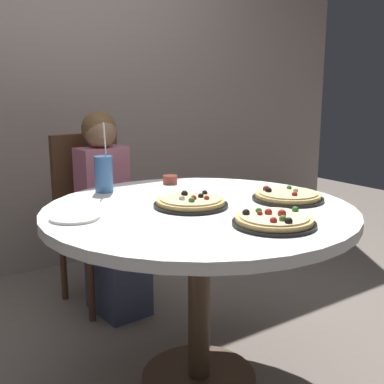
{
  "coord_description": "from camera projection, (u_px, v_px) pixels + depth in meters",
  "views": [
    {
      "loc": [
        -1.07,
        -1.48,
        1.21
      ],
      "look_at": [
        0.0,
        0.05,
        0.8
      ],
      "focal_mm": 45.12,
      "sensor_mm": 36.0,
      "label": 1
    }
  ],
  "objects": [
    {
      "name": "ground_plane",
      "position": [
        199.0,
        378.0,
        2.04
      ],
      "size": [
        8.0,
        8.0,
        0.0
      ],
      "primitive_type": "plane",
      "color": "slate"
    },
    {
      "name": "wall_with_window",
      "position": [
        45.0,
        47.0,
        3.08
      ],
      "size": [
        5.2,
        0.14,
        2.9
      ],
      "color": "#A8998E",
      "rests_on": "ground_plane"
    },
    {
      "name": "dining_table",
      "position": [
        199.0,
        231.0,
        1.9
      ],
      "size": [
        1.22,
        1.22,
        0.75
      ],
      "color": "white",
      "rests_on": "ground_plane"
    },
    {
      "name": "chair_wooden",
      "position": [
        94.0,
        209.0,
        2.73
      ],
      "size": [
        0.42,
        0.42,
        0.95
      ],
      "color": "brown",
      "rests_on": "ground_plane"
    },
    {
      "name": "diner_child",
      "position": [
        110.0,
        224.0,
        2.6
      ],
      "size": [
        0.27,
        0.42,
        1.08
      ],
      "color": "#3F4766",
      "rests_on": "ground_plane"
    },
    {
      "name": "pizza_veggie",
      "position": [
        191.0,
        202.0,
        1.88
      ],
      "size": [
        0.29,
        0.29,
        0.05
      ],
      "color": "black",
      "rests_on": "dining_table"
    },
    {
      "name": "pizza_cheese",
      "position": [
        288.0,
        196.0,
        1.99
      ],
      "size": [
        0.29,
        0.29,
        0.05
      ],
      "color": "black",
      "rests_on": "dining_table"
    },
    {
      "name": "pizza_pepperoni",
      "position": [
        274.0,
        220.0,
        1.63
      ],
      "size": [
        0.29,
        0.29,
        0.05
      ],
      "color": "black",
      "rests_on": "dining_table"
    },
    {
      "name": "soda_cup",
      "position": [
        104.0,
        174.0,
        2.13
      ],
      "size": [
        0.08,
        0.08,
        0.31
      ],
      "color": "#3F72B2",
      "rests_on": "dining_table"
    },
    {
      "name": "sauce_bowl",
      "position": [
        170.0,
        180.0,
        2.32
      ],
      "size": [
        0.07,
        0.07,
        0.04
      ],
      "primitive_type": "cylinder",
      "color": "brown",
      "rests_on": "dining_table"
    },
    {
      "name": "plate_small",
      "position": [
        75.0,
        217.0,
        1.71
      ],
      "size": [
        0.18,
        0.18,
        0.01
      ],
      "primitive_type": "cylinder",
      "color": "white",
      "rests_on": "dining_table"
    }
  ]
}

